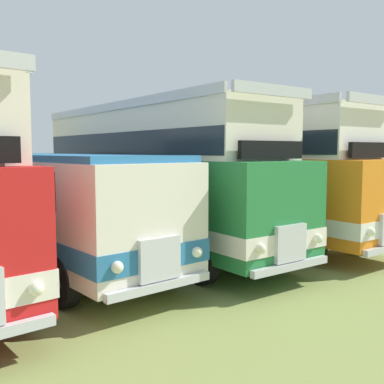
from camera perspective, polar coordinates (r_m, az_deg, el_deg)
The scene contains 3 objects.
bus_fourth_in_row at distance 12.52m, azimuth -17.40°, elevation -1.10°, with size 2.76×9.82×2.99m.
bus_fifth_in_row at distance 14.36m, azimuth -5.37°, elevation 2.36°, with size 3.07×11.68×4.52m.
bus_sixth_in_row at distance 16.18m, azimuth 5.43°, elevation 2.69°, with size 2.86×11.66×4.52m.
Camera 1 is at (-2.84, -11.68, 3.09)m, focal length 42.19 mm.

